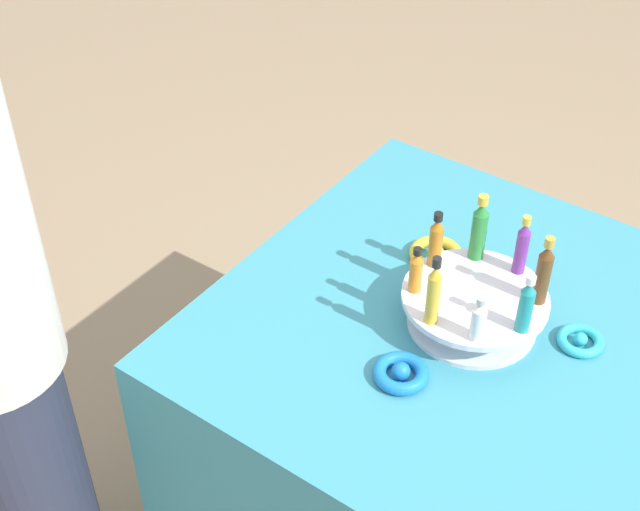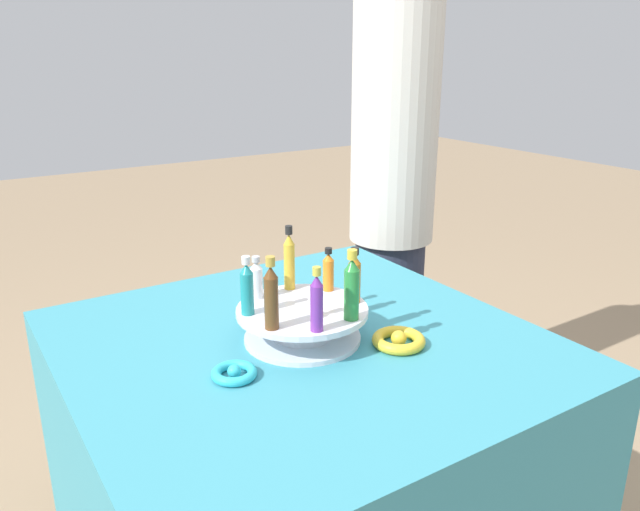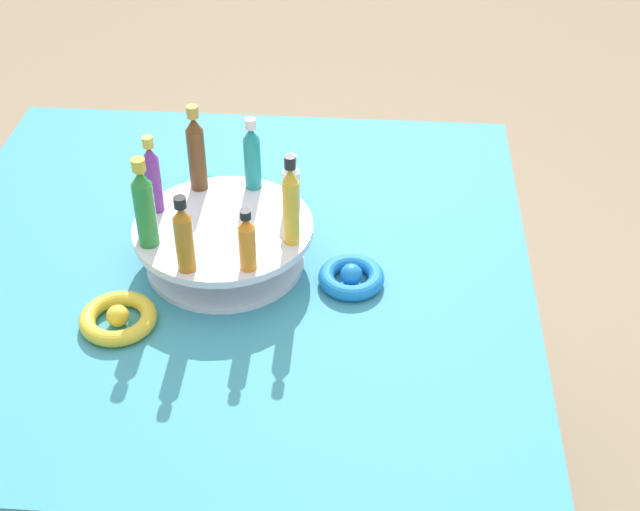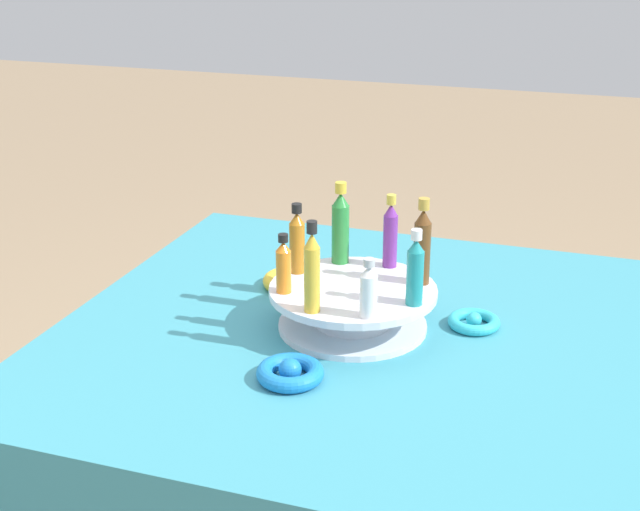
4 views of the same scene
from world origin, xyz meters
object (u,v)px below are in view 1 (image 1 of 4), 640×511
Objects in this scene: bottle_teal at (526,305)px; ribbon_bow_blue at (401,373)px; bottle_purple at (522,247)px; ribbon_bow_teal at (580,340)px; bottle_gold at (434,293)px; bottle_clear at (479,320)px; bottle_brown at (543,273)px; bottle_green at (479,229)px; bottle_orange at (416,271)px; bottle_amber at (436,241)px; display_stand at (474,308)px; ribbon_bow_gold at (436,254)px.

bottle_teal is 0.24m from ribbon_bow_blue.
ribbon_bow_teal is at bearing -14.63° from bottle_purple.
ribbon_bow_teal is (0.22, 0.17, -0.13)m from bottle_gold.
bottle_gold is 0.09m from bottle_clear.
bottle_brown reaches higher than ribbon_bow_blue.
bottle_gold is at bearing -84.37° from bottle_green.
bottle_orange is 0.18m from ribbon_bow_blue.
bottle_clear is (-0.05, -0.07, -0.01)m from bottle_teal.
bottle_gold is at bearing -174.37° from bottle_clear.
bottle_brown is at bearing 5.63° from bottle_amber.
bottle_purple is at bearing 73.13° from bottle_gold.
bottle_purple is (-0.07, 0.05, -0.01)m from bottle_brown.
bottle_amber reaches higher than ribbon_bow_teal.
bottle_brown reaches higher than bottle_clear.
ribbon_bow_blue is at bearing -100.37° from display_stand.
display_stand is at bearing 163.13° from bottle_teal.
bottle_amber is 0.83× the size of bottle_gold.
bottle_brown is 1.00× the size of bottle_gold.
bottle_green is at bearing 163.13° from bottle_brown.
ribbon_bow_blue is (-0.00, -0.09, -0.12)m from bottle_gold.
display_stand reaches higher than ribbon_bow_blue.
bottle_teal is at bearing -84.37° from bottle_brown.
bottle_purple reaches higher than ribbon_bow_blue.
ribbon_bow_blue is at bearing -130.37° from ribbon_bow_teal.
display_stand is 2.73× the size of ribbon_bow_blue.
bottle_teal is 0.20m from bottle_green.
bottle_orange is 0.21m from ribbon_bow_gold.
bottle_amber is 1.29× the size of bottle_clear.
bottle_teal reaches higher than display_stand.
ribbon_bow_teal is (0.13, 0.16, -0.10)m from bottle_clear.
display_stand is 0.14m from bottle_amber.
ribbon_bow_blue is at bearing -118.45° from bottle_brown.
display_stand is at bearing 118.13° from bottle_clear.
bottle_gold is 1.55× the size of bottle_clear.
bottle_green is 0.31m from ribbon_bow_blue.
display_stand is at bearing 28.13° from bottle_orange.
bottle_purple is at bearing -6.70° from ribbon_bow_gold.
ribbon_bow_teal is at bearing 49.63° from ribbon_bow_blue.
bottle_green reaches higher than bottle_orange.
bottle_teal reaches higher than bottle_amber.
bottle_purple is (-0.07, 0.14, 0.00)m from bottle_teal.
bottle_purple is 1.31× the size of bottle_orange.
bottle_gold is at bearing -151.87° from bottle_teal.
bottle_brown reaches higher than display_stand.
display_stand is at bearing -160.37° from ribbon_bow_teal.
bottle_orange is 0.98× the size of ribbon_bow_blue.
bottle_gold is 0.29m from ribbon_bow_gold.
bottle_purple reaches higher than bottle_clear.
bottle_amber is 0.15m from ribbon_bow_gold.
bottle_teal is 0.08m from bottle_brown.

